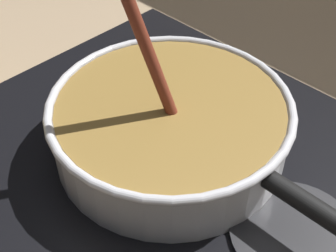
# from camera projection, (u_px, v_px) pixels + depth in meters

# --- Properties ---
(ground) EXTENTS (2.40, 1.60, 0.04)m
(ground) POSITION_uv_depth(u_px,v_px,m) (95.00, 221.00, 0.56)
(ground) COLOR #9E8466
(hob_plate) EXTENTS (0.56, 0.48, 0.01)m
(hob_plate) POSITION_uv_depth(u_px,v_px,m) (168.00, 150.00, 0.61)
(hob_plate) COLOR black
(hob_plate) RESTS_ON ground
(burner_ring) EXTENTS (0.19, 0.19, 0.01)m
(burner_ring) POSITION_uv_depth(u_px,v_px,m) (168.00, 144.00, 0.61)
(burner_ring) COLOR #592D0C
(burner_ring) RESTS_ON hob_plate
(spare_burner) EXTENTS (0.14, 0.14, 0.01)m
(spare_burner) POSITION_uv_depth(u_px,v_px,m) (294.00, 233.00, 0.51)
(spare_burner) COLOR #262628
(spare_burner) RESTS_ON hob_plate
(cooking_pan) EXTENTS (0.44, 0.30, 0.34)m
(cooking_pan) POSITION_uv_depth(u_px,v_px,m) (169.00, 123.00, 0.58)
(cooking_pan) COLOR silver
(cooking_pan) RESTS_ON hob_plate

